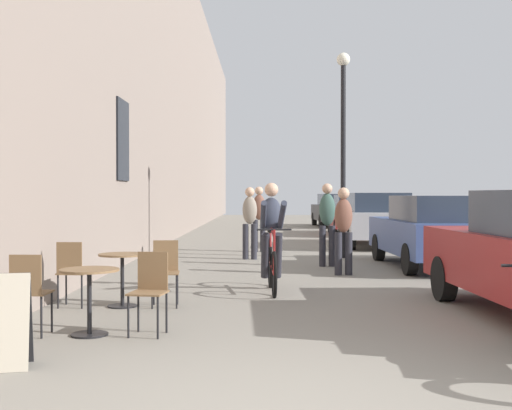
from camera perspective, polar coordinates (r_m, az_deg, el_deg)
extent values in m
cube|color=gray|center=(19.07, -9.36, 12.45)|extent=(0.50, 68.00, 10.67)
cube|color=black|center=(14.18, -11.47, 5.52)|extent=(0.04, 1.10, 1.70)
cylinder|color=black|center=(7.46, -14.23, -10.82)|extent=(0.40, 0.40, 0.02)
cylinder|color=black|center=(7.40, -14.25, -8.18)|extent=(0.05, 0.05, 0.67)
cylinder|color=brown|center=(7.35, -14.26, -5.49)|extent=(0.64, 0.64, 0.02)
cylinder|color=black|center=(7.81, -19.55, -8.71)|extent=(0.02, 0.02, 0.45)
cylinder|color=black|center=(7.70, -17.29, -8.84)|extent=(0.02, 0.02, 0.45)
cylinder|color=black|center=(7.52, -20.46, -9.10)|extent=(0.02, 0.02, 0.45)
cylinder|color=black|center=(7.40, -18.11, -9.24)|extent=(0.02, 0.02, 0.45)
cube|color=brown|center=(7.57, -18.86, -7.22)|extent=(0.39, 0.39, 0.02)
cube|color=brown|center=(7.37, -19.37, -5.71)|extent=(0.34, 0.03, 0.42)
cylinder|color=black|center=(7.09, -8.52, -9.65)|extent=(0.02, 0.02, 0.45)
cylinder|color=black|center=(7.19, -11.01, -9.51)|extent=(0.02, 0.02, 0.45)
cylinder|color=black|center=(7.39, -7.77, -9.21)|extent=(0.02, 0.02, 0.45)
cylinder|color=black|center=(7.49, -10.17, -9.09)|extent=(0.02, 0.02, 0.45)
cube|color=brown|center=(7.25, -9.37, -7.54)|extent=(0.43, 0.43, 0.02)
cube|color=brown|center=(7.39, -8.94, -5.65)|extent=(0.34, 0.07, 0.42)
cylinder|color=black|center=(9.20, -11.51, -8.57)|extent=(0.40, 0.40, 0.02)
cylinder|color=black|center=(9.15, -11.52, -6.42)|extent=(0.05, 0.05, 0.67)
cylinder|color=brown|center=(9.11, -11.52, -4.24)|extent=(0.64, 0.64, 0.02)
cylinder|color=black|center=(8.90, -6.90, -7.48)|extent=(0.02, 0.02, 0.45)
cylinder|color=black|center=(8.92, -8.99, -7.47)|extent=(0.02, 0.02, 0.45)
cylinder|color=black|center=(9.22, -6.82, -7.19)|extent=(0.02, 0.02, 0.45)
cylinder|color=black|center=(9.23, -8.84, -7.18)|extent=(0.02, 0.02, 0.45)
cube|color=brown|center=(9.03, -7.89, -5.85)|extent=(0.41, 0.41, 0.02)
cube|color=brown|center=(9.19, -7.83, -4.36)|extent=(0.34, 0.05, 0.42)
cylinder|color=black|center=(9.53, -16.13, -6.95)|extent=(0.02, 0.02, 0.45)
cylinder|color=black|center=(9.43, -14.27, -7.02)|extent=(0.02, 0.02, 0.45)
cylinder|color=black|center=(9.23, -16.79, -7.21)|extent=(0.02, 0.02, 0.45)
cylinder|color=black|center=(9.13, -14.87, -7.29)|extent=(0.02, 0.02, 0.45)
cube|color=brown|center=(9.30, -15.52, -5.68)|extent=(0.40, 0.40, 0.02)
cube|color=brown|center=(9.11, -15.89, -4.43)|extent=(0.34, 0.03, 0.42)
cube|color=black|center=(6.36, -21.32, -9.19)|extent=(0.58, 0.30, 0.84)
torus|color=black|center=(9.80, 1.59, -6.07)|extent=(0.08, 0.71, 0.71)
torus|color=black|center=(10.85, 1.25, -5.40)|extent=(0.08, 0.71, 0.71)
cylinder|color=maroon|center=(10.73, 1.28, -3.94)|extent=(0.05, 0.22, 0.58)
cylinder|color=maroon|center=(10.21, 1.44, -2.30)|extent=(0.07, 0.83, 0.14)
cylinder|color=maroon|center=(9.79, 1.59, -4.11)|extent=(0.04, 0.09, 0.67)
cylinder|color=maroon|center=(10.34, 1.41, -5.48)|extent=(0.08, 1.00, 0.12)
cylinder|color=black|center=(9.79, 1.58, -2.14)|extent=(0.52, 0.05, 0.03)
ellipsoid|color=black|center=(10.62, 1.31, -2.28)|extent=(0.12, 0.24, 0.06)
ellipsoid|color=#2D3342|center=(10.52, 1.33, -0.81)|extent=(0.35, 0.36, 0.59)
sphere|color=tan|center=(10.48, 1.35, 1.34)|extent=(0.22, 0.22, 0.22)
cylinder|color=#26262D|center=(10.49, 1.90, -4.41)|extent=(0.15, 0.40, 0.75)
cylinder|color=#26262D|center=(10.48, 0.81, -4.41)|extent=(0.15, 0.40, 0.75)
cylinder|color=#2D3342|center=(10.14, 2.26, -0.91)|extent=(0.14, 0.75, 0.48)
cylinder|color=#2D3342|center=(10.13, 0.65, -0.92)|extent=(0.11, 0.75, 0.48)
cylinder|color=#26262D|center=(12.52, 7.15, -4.22)|extent=(0.14, 0.14, 0.81)
cylinder|color=#26262D|center=(12.57, 8.04, -4.20)|extent=(0.14, 0.14, 0.81)
ellipsoid|color=brown|center=(12.50, 7.60, -0.91)|extent=(0.36, 0.28, 0.64)
sphere|color=tan|center=(12.49, 7.60, 1.01)|extent=(0.22, 0.22, 0.22)
cylinder|color=#26262D|center=(13.99, 6.60, -3.56)|extent=(0.14, 0.14, 0.86)
cylinder|color=#26262D|center=(13.97, 5.78, -3.56)|extent=(0.14, 0.14, 0.86)
ellipsoid|color=#38564C|center=(13.94, 6.20, -0.39)|extent=(0.34, 0.24, 0.68)
sphere|color=tan|center=(13.94, 6.20, 1.42)|extent=(0.22, 0.22, 0.22)
cylinder|color=#26262D|center=(15.43, -0.92, -3.20)|extent=(0.14, 0.14, 0.83)
cylinder|color=#26262D|center=(15.42, -0.17, -3.20)|extent=(0.14, 0.14, 0.83)
ellipsoid|color=gray|center=(15.39, -0.54, -0.44)|extent=(0.35, 0.26, 0.66)
sphere|color=tan|center=(15.38, -0.54, 1.15)|extent=(0.22, 0.22, 0.22)
cylinder|color=#26262D|center=(17.44, -0.06, -2.68)|extent=(0.14, 0.14, 0.85)
cylinder|color=#26262D|center=(17.45, 0.59, -2.68)|extent=(0.14, 0.14, 0.85)
ellipsoid|color=brown|center=(17.41, 0.27, -0.19)|extent=(0.35, 0.25, 0.67)
sphere|color=tan|center=(17.41, 0.27, 1.24)|extent=(0.22, 0.22, 0.22)
cylinder|color=black|center=(15.85, 7.56, 3.73)|extent=(0.12, 0.12, 4.60)
sphere|color=silver|center=(16.16, 7.58, 12.40)|extent=(0.32, 0.32, 0.32)
cylinder|color=black|center=(9.83, 15.99, -6.16)|extent=(0.23, 0.65, 0.64)
cube|color=#384C84|center=(14.25, 14.87, -2.63)|extent=(1.89, 4.27, 0.69)
cube|color=#283342|center=(13.74, 15.47, -0.28)|extent=(1.54, 2.32, 0.51)
cylinder|color=black|center=(15.43, 10.58, -3.62)|extent=(0.22, 0.61, 0.61)
cylinder|color=black|center=(15.83, 16.22, -3.53)|extent=(0.22, 0.61, 0.61)
cylinder|color=black|center=(12.73, 13.19, -4.60)|extent=(0.22, 0.61, 0.61)
cylinder|color=black|center=(13.22, 19.88, -4.43)|extent=(0.22, 0.61, 0.61)
cube|color=#B7B7BC|center=(19.71, 10.25, -1.55)|extent=(1.96, 4.46, 0.72)
cube|color=#283342|center=(19.17, 10.47, 0.24)|extent=(1.61, 2.42, 0.53)
cylinder|color=black|center=(21.08, 7.48, -2.36)|extent=(0.23, 0.64, 0.63)
cylinder|color=black|center=(21.28, 11.93, -2.34)|extent=(0.23, 0.64, 0.63)
cylinder|color=black|center=(18.19, 8.28, -2.88)|extent=(0.23, 0.64, 0.63)
cylinder|color=black|center=(18.43, 13.41, -2.85)|extent=(0.23, 0.64, 0.63)
cube|color=maroon|center=(25.18, 8.54, -1.07)|extent=(1.86, 4.27, 0.69)
cube|color=#283342|center=(24.66, 8.68, 0.28)|extent=(1.53, 2.32, 0.51)
cylinder|color=black|center=(26.50, 6.48, -1.71)|extent=(0.21, 0.61, 0.61)
cylinder|color=black|center=(26.67, 9.90, -1.70)|extent=(0.21, 0.61, 0.61)
cylinder|color=black|center=(23.72, 7.01, -2.02)|extent=(0.21, 0.61, 0.61)
cylinder|color=black|center=(23.91, 10.81, -2.01)|extent=(0.21, 0.61, 0.61)
cube|color=black|center=(31.15, 6.86, -0.65)|extent=(1.94, 4.39, 0.71)
cube|color=#283342|center=(30.62, 7.01, 0.47)|extent=(1.59, 2.39, 0.52)
cylinder|color=black|center=(32.47, 5.08, -1.21)|extent=(0.22, 0.63, 0.62)
cylinder|color=black|center=(32.70, 7.92, -1.20)|extent=(0.22, 0.63, 0.62)
cylinder|color=black|center=(29.63, 5.70, -1.41)|extent=(0.22, 0.63, 0.62)
cylinder|color=black|center=(29.88, 8.81, -1.40)|extent=(0.22, 0.63, 0.62)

